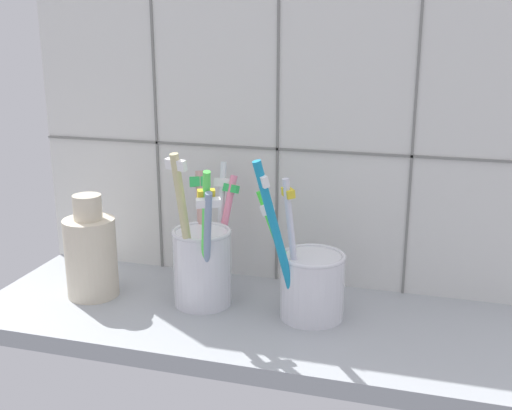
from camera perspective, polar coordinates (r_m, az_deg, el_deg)
name	(u,v)px	position (r cm, az deg, el deg)	size (l,w,h in cm)	color
counter_slab	(252,323)	(73.23, -0.34, -10.57)	(64.00, 22.00, 2.00)	#9EA3A8
tile_wall_back	(280,120)	(77.89, 2.16, 7.68)	(64.00, 2.20, 45.00)	silver
toothbrush_cup_left	(203,260)	(73.91, -4.82, -4.98)	(7.57, 12.88, 18.79)	silver
toothbrush_cup_right	(309,281)	(70.85, 4.84, -6.81)	(10.27, 9.24, 18.71)	silver
ceramic_vase	(92,253)	(78.54, -14.58, -4.20)	(6.14, 6.14, 12.57)	beige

